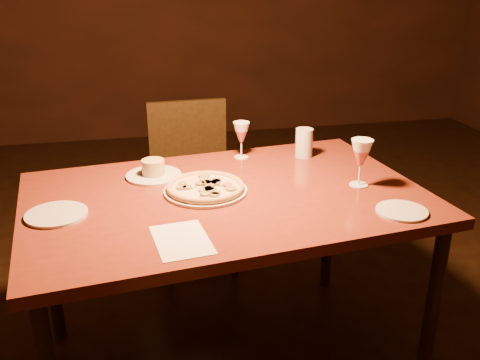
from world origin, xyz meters
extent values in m
plane|color=black|center=(0.00, 0.00, 0.00)|extent=(7.00, 7.00, 0.00)
cube|color=maroon|center=(-0.28, 0.03, 0.79)|extent=(1.62, 1.14, 0.04)
cylinder|color=black|center=(-1.02, 0.37, 0.38)|extent=(0.05, 0.05, 0.77)
cylinder|color=black|center=(0.45, -0.31, 0.38)|extent=(0.05, 0.05, 0.77)
cylinder|color=black|center=(0.36, 0.53, 0.38)|extent=(0.05, 0.05, 0.77)
cube|color=black|center=(-0.29, 0.90, 0.48)|extent=(0.46, 0.46, 0.04)
cube|color=black|center=(-0.30, 1.11, 0.71)|extent=(0.45, 0.05, 0.43)
cylinder|color=black|center=(-0.47, 0.71, 0.23)|extent=(0.04, 0.04, 0.46)
cylinder|color=black|center=(-0.48, 1.07, 0.23)|extent=(0.04, 0.04, 0.46)
cylinder|color=black|center=(-0.11, 0.73, 0.23)|extent=(0.04, 0.04, 0.46)
cylinder|color=black|center=(-0.12, 1.09, 0.23)|extent=(0.04, 0.04, 0.46)
cylinder|color=silver|center=(-0.36, 0.06, 0.82)|extent=(0.32, 0.32, 0.01)
cylinder|color=#CEB58E|center=(-0.36, 0.06, 0.83)|extent=(0.29, 0.29, 0.01)
torus|color=tan|center=(-0.36, 0.06, 0.83)|extent=(0.30, 0.30, 0.02)
cylinder|color=silver|center=(-0.54, 0.27, 0.82)|extent=(0.23, 0.23, 0.01)
cylinder|color=tan|center=(-0.54, 0.27, 0.85)|extent=(0.09, 0.09, 0.06)
cylinder|color=silver|center=(0.15, 0.38, 0.88)|extent=(0.08, 0.08, 0.13)
cylinder|color=silver|center=(-0.90, -0.04, 0.82)|extent=(0.22, 0.22, 0.01)
cylinder|color=silver|center=(0.30, -0.26, 0.81)|extent=(0.18, 0.18, 0.01)
cube|color=beige|center=(-0.49, -0.31, 0.81)|extent=(0.20, 0.27, 0.00)
camera|label=1|loc=(-0.62, -1.83, 1.62)|focal=40.00mm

